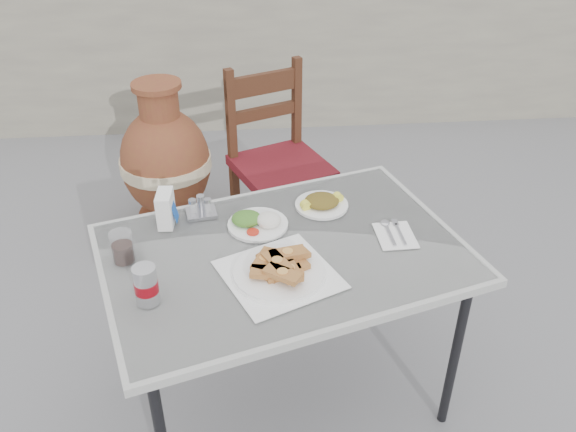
{
  "coord_description": "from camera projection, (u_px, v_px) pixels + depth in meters",
  "views": [
    {
      "loc": [
        -0.29,
        -1.68,
        1.9
      ],
      "look_at": [
        -0.14,
        -0.03,
        0.81
      ],
      "focal_mm": 38.0,
      "sensor_mm": 36.0,
      "label": 1
    }
  ],
  "objects": [
    {
      "name": "ground",
      "position": [
        322.0,
        378.0,
        2.47
      ],
      "size": [
        80.0,
        80.0,
        0.0
      ],
      "primitive_type": "plane",
      "color": "slate",
      "rests_on": "ground"
    },
    {
      "name": "cutlery_napkin",
      "position": [
        394.0,
        233.0,
        2.08
      ],
      "size": [
        0.13,
        0.17,
        0.01
      ],
      "rotation": [
        0.0,
        0.0,
        0.03
      ],
      "color": "white",
      "rests_on": "cafe_table"
    },
    {
      "name": "chair",
      "position": [
        278.0,
        161.0,
        2.99
      ],
      "size": [
        0.54,
        0.54,
        0.94
      ],
      "rotation": [
        0.0,
        0.0,
        0.39
      ],
      "color": "#361A0E",
      "rests_on": "ground"
    },
    {
      "name": "pide_plate",
      "position": [
        279.0,
        267.0,
        1.87
      ],
      "size": [
        0.43,
        0.43,
        0.07
      ],
      "rotation": [
        0.0,
        0.0,
        0.42
      ],
      "color": "white",
      "rests_on": "cafe_table"
    },
    {
      "name": "napkin_holder",
      "position": [
        166.0,
        209.0,
        2.1
      ],
      "size": [
        0.07,
        0.11,
        0.12
      ],
      "rotation": [
        0.0,
        0.0,
        -0.06
      ],
      "color": "white",
      "rests_on": "cafe_table"
    },
    {
      "name": "back_wall",
      "position": [
        277.0,
        42.0,
        4.22
      ],
      "size": [
        6.0,
        0.25,
        1.2
      ],
      "primitive_type": "cube",
      "color": "gray",
      "rests_on": "ground"
    },
    {
      "name": "salad_chopped_plate",
      "position": [
        322.0,
        202.0,
        2.21
      ],
      "size": [
        0.19,
        0.19,
        0.04
      ],
      "color": "white",
      "rests_on": "cafe_table"
    },
    {
      "name": "soda_can",
      "position": [
        146.0,
        285.0,
        1.75
      ],
      "size": [
        0.07,
        0.07,
        0.13
      ],
      "color": "silver",
      "rests_on": "cafe_table"
    },
    {
      "name": "condiment_caddy",
      "position": [
        201.0,
        209.0,
        2.16
      ],
      "size": [
        0.12,
        0.1,
        0.08
      ],
      "rotation": [
        0.0,
        0.0,
        0.17
      ],
      "color": "silver",
      "rests_on": "cafe_table"
    },
    {
      "name": "cafe_table",
      "position": [
        284.0,
        262.0,
        2.03
      ],
      "size": [
        1.35,
        1.1,
        0.71
      ],
      "rotation": [
        0.0,
        0.0,
        0.29
      ],
      "color": "black",
      "rests_on": "ground"
    },
    {
      "name": "cola_glass",
      "position": [
        123.0,
        249.0,
        1.93
      ],
      "size": [
        0.07,
        0.07,
        0.11
      ],
      "color": "white",
      "rests_on": "cafe_table"
    },
    {
      "name": "terracotta_urn",
      "position": [
        166.0,
        163.0,
        3.19
      ],
      "size": [
        0.48,
        0.48,
        0.83
      ],
      "color": "brown",
      "rests_on": "ground"
    },
    {
      "name": "salad_rice_plate",
      "position": [
        257.0,
        221.0,
        2.11
      ],
      "size": [
        0.21,
        0.21,
        0.05
      ],
      "color": "white",
      "rests_on": "cafe_table"
    }
  ]
}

